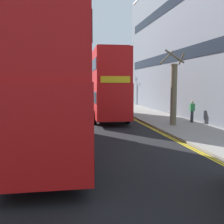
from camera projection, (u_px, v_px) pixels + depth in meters
sidewalk_right at (188, 129)px, 17.56m from camera, size 4.00×80.00×0.14m
kerb_line_outer at (170, 137)px, 15.24m from camera, size 0.10×56.00×0.01m
kerb_line_inner at (167, 137)px, 15.21m from camera, size 0.10×56.00×0.01m
double_decker_bus_away at (53, 83)px, 11.39m from camera, size 2.95×10.85×5.64m
double_decker_bus_oncoming at (105, 84)px, 23.10m from camera, size 2.98×10.86×5.64m
pedestrian_far at (192, 111)px, 19.89m from camera, size 0.34×0.22×1.62m
street_tree_near at (122, 86)px, 38.91m from camera, size 1.64×1.86×5.57m
street_tree_mid at (174, 92)px, 18.48m from camera, size 1.58×1.88×5.22m
townhouse_terrace_right at (216, 41)px, 26.64m from camera, size 10.08×28.00×14.52m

